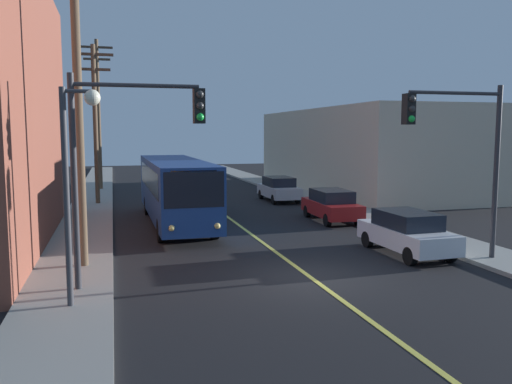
{
  "coord_description": "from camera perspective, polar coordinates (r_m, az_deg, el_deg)",
  "views": [
    {
      "loc": [
        -5.9,
        -15.12,
        4.53
      ],
      "look_at": [
        0.0,
        6.53,
        2.0
      ],
      "focal_mm": 36.88,
      "sensor_mm": 36.0,
      "label": 1
    }
  ],
  "objects": [
    {
      "name": "parked_car_white",
      "position": [
        20.47,
        16.02,
        -4.2
      ],
      "size": [
        1.91,
        4.44,
        1.62
      ],
      "color": "silver",
      "rests_on": "ground"
    },
    {
      "name": "utility_pole_near",
      "position": [
        18.12,
        -18.83,
        11.92
      ],
      "size": [
        2.4,
        0.28,
        11.39
      ],
      "color": "brown",
      "rests_on": "sidewalk_left"
    },
    {
      "name": "sidewalk_right",
      "position": [
        28.7,
        12.25,
        -2.64
      ],
      "size": [
        2.5,
        90.0,
        0.15
      ],
      "primitive_type": "cube",
      "color": "gray",
      "rests_on": "ground"
    },
    {
      "name": "parked_car_silver",
      "position": [
        34.97,
        2.49,
        0.37
      ],
      "size": [
        1.83,
        4.4,
        1.62
      ],
      "color": "#B7B7BC",
      "rests_on": "ground"
    },
    {
      "name": "utility_pole_mid",
      "position": [
        34.17,
        -17.05,
        7.81
      ],
      "size": [
        2.4,
        0.28,
        9.74
      ],
      "color": "brown",
      "rests_on": "sidewalk_left"
    },
    {
      "name": "building_right_warehouse",
      "position": [
        43.41,
        12.82,
        4.47
      ],
      "size": [
        12.0,
        23.16,
        6.32
      ],
      "color": "beige",
      "rests_on": "ground"
    },
    {
      "name": "lane_stripe_center",
      "position": [
        31.02,
        -4.12,
        -1.97
      ],
      "size": [
        0.16,
        60.0,
        0.01
      ],
      "primitive_type": "cube",
      "color": "#D8CC4C",
      "rests_on": "ground"
    },
    {
      "name": "parked_car_red",
      "position": [
        27.31,
        8.19,
        -1.39
      ],
      "size": [
        1.93,
        4.45,
        1.62
      ],
      "color": "maroon",
      "rests_on": "ground"
    },
    {
      "name": "utility_pole_far",
      "position": [
        43.03,
        -16.72,
        8.7
      ],
      "size": [
        2.4,
        0.28,
        11.51
      ],
      "color": "brown",
      "rests_on": "sidewalk_left"
    },
    {
      "name": "traffic_signal_left_corner",
      "position": [
        15.27,
        -13.47,
        5.41
      ],
      "size": [
        3.75,
        0.48,
        6.0
      ],
      "color": "#2D2D33",
      "rests_on": "sidewalk_left"
    },
    {
      "name": "traffic_signal_right_corner",
      "position": [
        19.08,
        21.21,
        5.32
      ],
      "size": [
        3.75,
        0.48,
        6.0
      ],
      "color": "#2D2D33",
      "rests_on": "sidewalk_right"
    },
    {
      "name": "fire_hydrant",
      "position": [
        22.88,
        18.96,
        -3.85
      ],
      "size": [
        0.44,
        0.26,
        0.84
      ],
      "color": "red",
      "rests_on": "sidewalk_right"
    },
    {
      "name": "ground_plane",
      "position": [
        16.85,
        5.92,
        -9.2
      ],
      "size": [
        120.0,
        120.0,
        0.0
      ],
      "primitive_type": "plane",
      "color": "black"
    },
    {
      "name": "street_lamp_left",
      "position": [
        13.85,
        -19.08,
        2.82
      ],
      "size": [
        0.98,
        0.4,
        5.5
      ],
      "color": "#38383D",
      "rests_on": "sidewalk_left"
    },
    {
      "name": "sidewalk_left",
      "position": [
        25.55,
        -18.08,
        -3.93
      ],
      "size": [
        2.5,
        90.0,
        0.15
      ],
      "primitive_type": "cube",
      "color": "gray",
      "rests_on": "ground"
    },
    {
      "name": "city_bus",
      "position": [
        26.29,
        -8.77,
        0.44
      ],
      "size": [
        2.66,
        12.18,
        3.2
      ],
      "color": "navy",
      "rests_on": "ground"
    }
  ]
}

